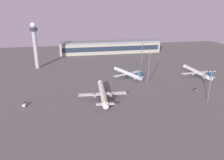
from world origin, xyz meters
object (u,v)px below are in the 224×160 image
(airplane_near_gate, at_px, (103,93))
(airplane_mid_apron, at_px, (128,73))
(control_tower, at_px, (35,43))
(apron_light_east, at_px, (210,84))
(apron_light_central, at_px, (142,53))
(baggage_tractor, at_px, (25,104))
(pushback_tug, at_px, (195,90))
(airplane_taxiway_distant, at_px, (197,72))
(apron_light_west, at_px, (149,66))

(airplane_near_gate, distance_m, airplane_mid_apron, 53.54)
(airplane_near_gate, bearing_deg, control_tower, 124.83)
(apron_light_east, relative_size, apron_light_central, 0.92)
(airplane_mid_apron, distance_m, apron_light_east, 76.43)
(airplane_mid_apron, distance_m, apron_light_central, 46.60)
(apron_light_east, bearing_deg, airplane_near_gate, 165.91)
(baggage_tractor, distance_m, pushback_tug, 128.64)
(apron_light_east, distance_m, apron_light_central, 101.60)
(control_tower, relative_size, apron_light_central, 1.90)
(pushback_tug, bearing_deg, airplane_taxiway_distant, -127.87)
(pushback_tug, height_order, apron_light_east, apron_light_east)
(baggage_tractor, xyz_separation_m, apron_light_central, (109.27, 83.78, 13.19))
(airplane_mid_apron, bearing_deg, pushback_tug, -67.27)
(airplane_mid_apron, bearing_deg, airplane_taxiway_distant, -31.96)
(airplane_near_gate, xyz_separation_m, apron_light_central, (55.47, 81.91, 10.04))
(baggage_tractor, relative_size, apron_light_central, 0.18)
(airplane_mid_apron, bearing_deg, apron_light_west, -79.34)
(apron_light_central, bearing_deg, apron_light_west, -102.12)
(airplane_near_gate, xyz_separation_m, pushback_tug, (74.78, 1.79, -3.26))
(apron_light_central, bearing_deg, control_tower, 174.89)
(airplane_mid_apron, height_order, pushback_tug, airplane_mid_apron)
(airplane_near_gate, distance_m, airplane_taxiway_distant, 101.44)
(airplane_near_gate, height_order, baggage_tractor, airplane_near_gate)
(baggage_tractor, distance_m, apron_light_west, 101.70)
(baggage_tractor, height_order, apron_light_west, apron_light_west)
(airplane_taxiway_distant, bearing_deg, apron_light_central, 126.16)
(airplane_near_gate, relative_size, apron_light_east, 1.94)
(apron_light_west, bearing_deg, control_tower, 146.22)
(airplane_taxiway_distant, relative_size, apron_light_east, 1.81)
(airplane_taxiway_distant, bearing_deg, apron_light_west, -173.17)
(apron_light_central, relative_size, apron_light_west, 0.91)
(apron_light_west, bearing_deg, airplane_mid_apron, 124.41)
(apron_light_east, bearing_deg, apron_light_central, 99.72)
(apron_light_central, bearing_deg, baggage_tractor, -142.52)
(control_tower, bearing_deg, airplane_mid_apron, -28.70)
(pushback_tug, bearing_deg, airplane_near_gate, -4.89)
(airplane_taxiway_distant, bearing_deg, baggage_tractor, -170.22)
(airplane_near_gate, bearing_deg, airplane_taxiway_distant, 23.24)
(pushback_tug, xyz_separation_m, apron_light_central, (-19.31, 80.12, 13.30))
(control_tower, relative_size, apron_light_east, 2.07)
(baggage_tractor, relative_size, apron_light_west, 0.16)
(airplane_taxiway_distant, relative_size, baggage_tractor, 9.47)
(apron_light_east, xyz_separation_m, apron_light_west, (-29.39, 43.17, 2.34))
(pushback_tug, relative_size, apron_light_east, 0.14)
(airplane_taxiway_distant, xyz_separation_m, apron_light_west, (-51.99, -10.05, 11.60))
(pushback_tug, bearing_deg, control_tower, -40.65)
(airplane_mid_apron, xyz_separation_m, apron_light_central, (25.59, 37.49, 10.57))
(airplane_mid_apron, relative_size, baggage_tractor, 8.42)
(pushback_tug, bearing_deg, apron_light_east, 77.57)
(control_tower, distance_m, apron_light_east, 170.67)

